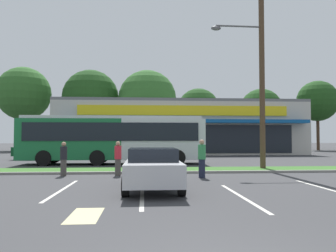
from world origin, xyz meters
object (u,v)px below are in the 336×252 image
at_px(pedestrian_by_pole, 64,159).
at_px(car_0, 42,150).
at_px(pedestrian_mid, 202,159).
at_px(car_1, 153,168).
at_px(city_bus, 114,138).
at_px(utility_pole, 260,64).
at_px(car_2, 111,150).
at_px(pedestrian_near_bench, 118,158).

bearing_deg(pedestrian_by_pole, car_0, -126.40).
distance_m(pedestrian_by_pole, pedestrian_mid, 6.42).
bearing_deg(car_1, city_bus, 11.81).
relative_size(utility_pole, car_2, 2.53).
bearing_deg(pedestrian_mid, car_1, 63.97).
height_order(city_bus, pedestrian_by_pole, city_bus).
bearing_deg(pedestrian_by_pole, pedestrian_near_bench, 121.29).
xyz_separation_m(city_bus, car_1, (2.38, -11.37, -1.02)).
distance_m(utility_pole, pedestrian_near_bench, 9.44).
bearing_deg(car_0, car_1, -62.51).
relative_size(city_bus, pedestrian_near_bench, 7.64).
bearing_deg(car_2, pedestrian_near_bench, 97.05).
bearing_deg(pedestrian_near_bench, pedestrian_by_pole, -124.22).
xyz_separation_m(car_0, pedestrian_by_pole, (4.71, -12.49, 0.04)).
bearing_deg(utility_pole, car_1, -133.64).
xyz_separation_m(car_2, pedestrian_mid, (5.44, -14.38, 0.08)).
xyz_separation_m(city_bus, car_2, (-0.79, 6.16, -0.99)).
distance_m(utility_pole, car_1, 10.26).
height_order(pedestrian_near_bench, pedestrian_mid, pedestrian_mid).
bearing_deg(car_1, car_0, 27.49).
height_order(car_1, pedestrian_by_pole, pedestrian_by_pole).
bearing_deg(pedestrian_near_bench, utility_pole, 73.33).
bearing_deg(car_0, pedestrian_mid, -51.10).
height_order(city_bus, car_1, city_bus).
bearing_deg(car_2, utility_pole, 129.89).
distance_m(city_bus, car_2, 6.29).
relative_size(car_2, pedestrian_near_bench, 2.72).
relative_size(city_bus, car_1, 2.67).
height_order(city_bus, car_0, city_bus).
bearing_deg(pedestrian_near_bench, car_1, -12.87).
height_order(city_bus, car_2, city_bus).
distance_m(car_0, car_2, 5.63).
height_order(car_2, pedestrian_near_bench, pedestrian_near_bench).
bearing_deg(pedestrian_near_bench, pedestrian_mid, 41.37).
relative_size(car_1, pedestrian_near_bench, 2.87).
relative_size(utility_pole, city_bus, 0.90).
bearing_deg(utility_pole, car_2, 129.89).
distance_m(car_2, pedestrian_mid, 15.37).
bearing_deg(pedestrian_near_bench, car_2, 154.50).
bearing_deg(pedestrian_mid, car_2, -59.51).
height_order(car_2, pedestrian_by_pole, pedestrian_by_pole).
relative_size(utility_pole, pedestrian_by_pole, 6.98).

